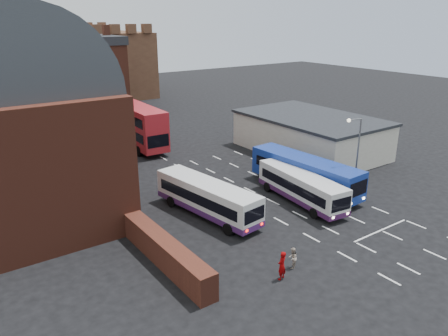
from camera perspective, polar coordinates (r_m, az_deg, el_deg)
ground at (r=32.73m, az=10.32°, el=-8.39°), size 180.00×180.00×0.00m
railway_station at (r=41.89m, az=-27.20°, el=7.02°), size 12.00×28.00×16.00m
forecourt_wall at (r=28.27m, az=-7.59°, el=-10.91°), size 1.20×10.00×1.80m
cream_building at (r=51.23m, az=11.17°, el=4.39°), size 10.40×16.40×4.25m
brick_terrace at (r=68.24m, az=-22.54°, el=9.86°), size 22.00×10.00×11.00m
castle_keep at (r=90.50m, az=-18.22°, el=12.68°), size 22.00×22.00×12.00m
bus_white_outbound at (r=34.36m, az=-2.21°, el=-3.68°), size 3.67×10.32×2.76m
bus_white_inbound at (r=37.25m, az=10.05°, el=-2.28°), size 3.15×9.61×2.57m
bus_blue at (r=39.76m, az=10.52°, el=-0.46°), size 3.32×11.34×3.06m
bus_red_double at (r=53.68m, az=-11.51°, el=5.63°), size 3.53×12.72×5.05m
street_lamp at (r=38.62m, az=16.82°, el=2.26°), size 1.39×0.56×7.05m
pedestrian_red at (r=26.94m, az=7.56°, el=-12.51°), size 0.77×0.62×1.83m
pedestrian_beige at (r=28.23m, az=8.94°, el=-11.53°), size 0.85×0.81×1.38m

